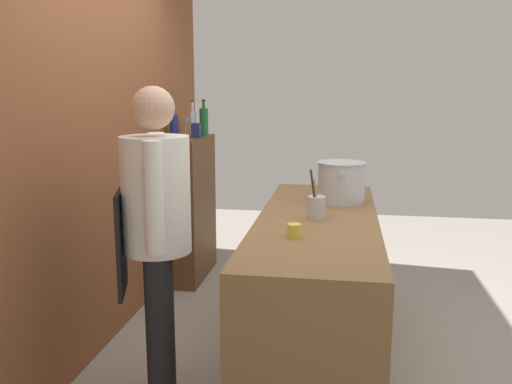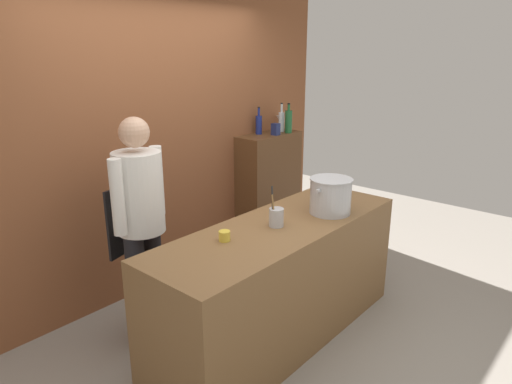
{
  "view_description": "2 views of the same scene",
  "coord_description": "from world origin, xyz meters",
  "px_view_note": "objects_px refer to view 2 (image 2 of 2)",
  "views": [
    {
      "loc": [
        -3.13,
        -0.13,
        1.65
      ],
      "look_at": [
        0.29,
        0.42,
        0.98
      ],
      "focal_mm": 37.92,
      "sensor_mm": 36.0,
      "label": 1
    },
    {
      "loc": [
        -2.39,
        -1.84,
        2.08
      ],
      "look_at": [
        0.05,
        0.27,
        1.08
      ],
      "focal_mm": 31.97,
      "sensor_mm": 36.0,
      "label": 2
    }
  ],
  "objects_px": {
    "chef": "(140,215)",
    "stockpot_large": "(331,196)",
    "wine_glass_short": "(280,120)",
    "spice_tin_navy": "(276,129)",
    "butter_jar": "(224,236)",
    "wine_bottle_green": "(289,121)",
    "utensil_crock": "(276,217)",
    "wine_bottle_clear": "(281,121)",
    "wine_bottle_cobalt": "(259,124)"
  },
  "relations": [
    {
      "from": "chef",
      "to": "stockpot_large",
      "type": "distance_m",
      "value": 1.41
    },
    {
      "from": "wine_glass_short",
      "to": "spice_tin_navy",
      "type": "relative_size",
      "value": 1.25
    },
    {
      "from": "butter_jar",
      "to": "wine_bottle_green",
      "type": "height_order",
      "value": "wine_bottle_green"
    },
    {
      "from": "butter_jar",
      "to": "stockpot_large",
      "type": "bearing_deg",
      "value": -14.22
    },
    {
      "from": "utensil_crock",
      "to": "wine_bottle_clear",
      "type": "height_order",
      "value": "wine_bottle_clear"
    },
    {
      "from": "wine_bottle_green",
      "to": "wine_glass_short",
      "type": "distance_m",
      "value": 0.24
    },
    {
      "from": "butter_jar",
      "to": "wine_bottle_clear",
      "type": "bearing_deg",
      "value": 28.64
    },
    {
      "from": "chef",
      "to": "wine_bottle_cobalt",
      "type": "distance_m",
      "value": 1.98
    },
    {
      "from": "wine_glass_short",
      "to": "wine_bottle_clear",
      "type": "bearing_deg",
      "value": -135.17
    },
    {
      "from": "butter_jar",
      "to": "chef",
      "type": "bearing_deg",
      "value": 103.97
    },
    {
      "from": "wine_bottle_cobalt",
      "to": "chef",
      "type": "bearing_deg",
      "value": -165.26
    },
    {
      "from": "utensil_crock",
      "to": "wine_glass_short",
      "type": "bearing_deg",
      "value": 37.46
    },
    {
      "from": "chef",
      "to": "wine_bottle_clear",
      "type": "bearing_deg",
      "value": 173.67
    },
    {
      "from": "chef",
      "to": "wine_glass_short",
      "type": "xyz_separation_m",
      "value": [
        2.26,
        0.51,
        0.38
      ]
    },
    {
      "from": "stockpot_large",
      "to": "wine_bottle_cobalt",
      "type": "relative_size",
      "value": 1.33
    },
    {
      "from": "utensil_crock",
      "to": "wine_bottle_cobalt",
      "type": "relative_size",
      "value": 1.01
    },
    {
      "from": "utensil_crock",
      "to": "wine_bottle_clear",
      "type": "xyz_separation_m",
      "value": [
        1.57,
        1.18,
        0.38
      ]
    },
    {
      "from": "chef",
      "to": "wine_bottle_cobalt",
      "type": "height_order",
      "value": "chef"
    },
    {
      "from": "chef",
      "to": "wine_bottle_green",
      "type": "relative_size",
      "value": 5.26
    },
    {
      "from": "utensil_crock",
      "to": "spice_tin_navy",
      "type": "distance_m",
      "value": 1.77
    },
    {
      "from": "stockpot_large",
      "to": "wine_bottle_clear",
      "type": "xyz_separation_m",
      "value": [
        1.08,
        1.32,
        0.31
      ]
    },
    {
      "from": "spice_tin_navy",
      "to": "wine_glass_short",
      "type": "bearing_deg",
      "value": 31.16
    },
    {
      "from": "butter_jar",
      "to": "spice_tin_navy",
      "type": "distance_m",
      "value": 2.07
    },
    {
      "from": "butter_jar",
      "to": "wine_bottle_clear",
      "type": "xyz_separation_m",
      "value": [
        1.99,
        1.09,
        0.42
      ]
    },
    {
      "from": "utensil_crock",
      "to": "wine_glass_short",
      "type": "relative_size",
      "value": 1.9
    },
    {
      "from": "chef",
      "to": "utensil_crock",
      "type": "height_order",
      "value": "chef"
    },
    {
      "from": "stockpot_large",
      "to": "wine_bottle_clear",
      "type": "height_order",
      "value": "wine_bottle_clear"
    },
    {
      "from": "wine_bottle_clear",
      "to": "wine_glass_short",
      "type": "height_order",
      "value": "wine_bottle_clear"
    },
    {
      "from": "butter_jar",
      "to": "wine_bottle_green",
      "type": "xyz_separation_m",
      "value": [
        1.98,
        0.98,
        0.43
      ]
    },
    {
      "from": "wine_bottle_clear",
      "to": "wine_glass_short",
      "type": "xyz_separation_m",
      "value": [
        0.1,
        0.1,
        -0.0
      ]
    },
    {
      "from": "butter_jar",
      "to": "wine_bottle_cobalt",
      "type": "xyz_separation_m",
      "value": [
        1.71,
        1.17,
        0.41
      ]
    },
    {
      "from": "utensil_crock",
      "to": "butter_jar",
      "type": "relative_size",
      "value": 3.82
    },
    {
      "from": "wine_glass_short",
      "to": "wine_bottle_cobalt",
      "type": "bearing_deg",
      "value": -177.33
    },
    {
      "from": "stockpot_large",
      "to": "utensil_crock",
      "type": "relative_size",
      "value": 1.32
    },
    {
      "from": "utensil_crock",
      "to": "wine_bottle_green",
      "type": "relative_size",
      "value": 0.92
    },
    {
      "from": "wine_bottle_green",
      "to": "wine_bottle_clear",
      "type": "bearing_deg",
      "value": 82.9
    },
    {
      "from": "wine_bottle_clear",
      "to": "stockpot_large",
      "type": "bearing_deg",
      "value": -129.48
    },
    {
      "from": "wine_bottle_green",
      "to": "spice_tin_navy",
      "type": "height_order",
      "value": "wine_bottle_green"
    },
    {
      "from": "stockpot_large",
      "to": "wine_bottle_green",
      "type": "relative_size",
      "value": 1.21
    },
    {
      "from": "butter_jar",
      "to": "utensil_crock",
      "type": "bearing_deg",
      "value": -12.36
    },
    {
      "from": "utensil_crock",
      "to": "wine_bottle_green",
      "type": "distance_m",
      "value": 1.93
    },
    {
      "from": "utensil_crock",
      "to": "wine_bottle_green",
      "type": "xyz_separation_m",
      "value": [
        1.56,
        1.07,
        0.39
      ]
    },
    {
      "from": "stockpot_large",
      "to": "wine_bottle_clear",
      "type": "distance_m",
      "value": 1.73
    },
    {
      "from": "wine_bottle_green",
      "to": "wine_glass_short",
      "type": "height_order",
      "value": "wine_bottle_green"
    },
    {
      "from": "utensil_crock",
      "to": "wine_bottle_cobalt",
      "type": "height_order",
      "value": "wine_bottle_cobalt"
    },
    {
      "from": "spice_tin_navy",
      "to": "butter_jar",
      "type": "bearing_deg",
      "value": -150.7
    },
    {
      "from": "stockpot_large",
      "to": "utensil_crock",
      "type": "bearing_deg",
      "value": 164.18
    },
    {
      "from": "wine_bottle_clear",
      "to": "wine_glass_short",
      "type": "distance_m",
      "value": 0.14
    },
    {
      "from": "butter_jar",
      "to": "wine_bottle_green",
      "type": "relative_size",
      "value": 0.24
    },
    {
      "from": "wine_bottle_cobalt",
      "to": "spice_tin_navy",
      "type": "xyz_separation_m",
      "value": [
        0.07,
        -0.17,
        -0.04
      ]
    }
  ]
}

